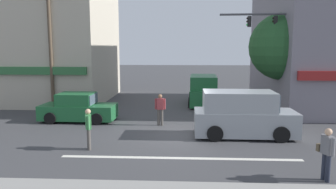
{
  "coord_description": "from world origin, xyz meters",
  "views": [
    {
      "loc": [
        0.12,
        -15.24,
        4.11
      ],
      "look_at": [
        -0.75,
        2.0,
        1.6
      ],
      "focal_mm": 35.0,
      "sensor_mm": 36.0,
      "label": 1
    }
  ],
  "objects": [
    {
      "name": "pedestrian_mid_crossing",
      "position": [
        -3.71,
        -2.62,
        0.95
      ],
      "size": [
        0.33,
        0.54,
        1.67
      ],
      "color": "#4C4742",
      "rests_on": "ground"
    },
    {
      "name": "street_tree",
      "position": [
        6.07,
        5.12,
        4.12
      ],
      "size": [
        4.07,
        4.07,
        6.17
      ],
      "color": "#4C3823",
      "rests_on": "ground"
    },
    {
      "name": "ground_plane",
      "position": [
        0.0,
        0.0,
        0.0
      ],
      "size": [
        120.0,
        120.0,
        0.0
      ],
      "primitive_type": "plane",
      "color": "#3D3D3F"
    },
    {
      "name": "utility_pole_near_left",
      "position": [
        -8.36,
        5.26,
        4.55
      ],
      "size": [
        1.4,
        0.22,
        8.79
      ],
      "color": "brown",
      "rests_on": "ground"
    },
    {
      "name": "sedan_parked_curbside",
      "position": [
        -5.79,
        2.41,
        0.71
      ],
      "size": [
        4.14,
        1.96,
        1.58
      ],
      "color": "#1E6033",
      "rests_on": "ground"
    },
    {
      "name": "pedestrian_foreground_with_bag",
      "position": [
        4.5,
        -5.33,
        0.95
      ],
      "size": [
        0.37,
        0.69,
        1.67
      ],
      "color": "#232838",
      "rests_on": "ground"
    },
    {
      "name": "building_left_block",
      "position": [
        -11.95,
        9.93,
        4.49
      ],
      "size": [
        12.28,
        9.27,
        8.99
      ],
      "color": "#B7AD99",
      "rests_on": "ground"
    },
    {
      "name": "van_waiting_far",
      "position": [
        1.47,
        8.07,
        1.01
      ],
      "size": [
        2.17,
        4.66,
        2.11
      ],
      "color": "#1E6033",
      "rests_on": "ground"
    },
    {
      "name": "van_crossing_center",
      "position": [
        2.81,
        -0.35,
        1.01
      ],
      "size": [
        4.61,
        2.06,
        2.11
      ],
      "color": "#999EA3",
      "rests_on": "ground"
    },
    {
      "name": "pedestrian_far_side",
      "position": [
        -1.14,
        1.62,
        0.95
      ],
      "size": [
        0.57,
        0.23,
        1.67
      ],
      "color": "#4C4742",
      "rests_on": "ground"
    },
    {
      "name": "traffic_light_mast",
      "position": [
        5.94,
        3.89,
        4.18
      ],
      "size": [
        4.88,
        0.47,
        6.2
      ],
      "color": "#47474C",
      "rests_on": "ground"
    },
    {
      "name": "lane_marking_stripe",
      "position": [
        0.0,
        -3.5,
        0.0
      ],
      "size": [
        9.0,
        0.24,
        0.01
      ],
      "primitive_type": "cube",
      "color": "silver",
      "rests_on": "ground"
    }
  ]
}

